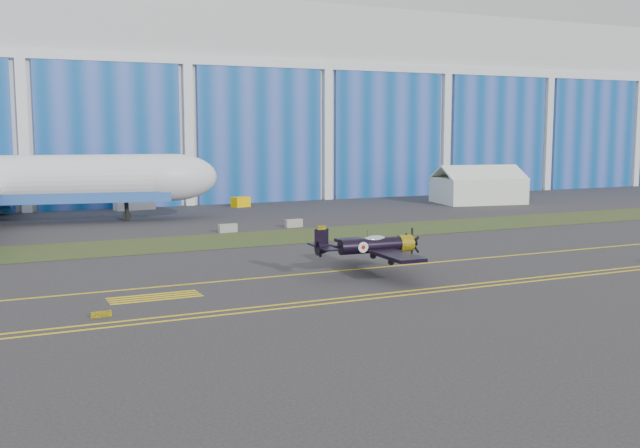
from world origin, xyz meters
name	(u,v)px	position (x,y,z in m)	size (l,w,h in m)	color
ground	(345,258)	(0.00, 0.00, 0.00)	(260.00, 260.00, 0.00)	#333033
grass_median	(282,237)	(0.00, 14.00, 0.02)	(260.00, 10.00, 0.02)	#475128
hangar	(153,105)	(0.00, 71.79, 14.96)	(220.00, 45.70, 30.00)	silver
taxiway_centreline	(373,268)	(0.00, -5.00, 0.01)	(200.00, 0.20, 0.02)	yellow
edge_line_near	(442,291)	(0.00, -14.50, 0.01)	(80.00, 0.20, 0.02)	yellow
edge_line_far	(433,288)	(0.00, -13.50, 0.01)	(80.00, 0.20, 0.02)	yellow
hold_short_ladder	(155,297)	(-18.00, -8.10, 0.01)	(6.00, 2.40, 0.02)	yellow
guard_board_left	(101,314)	(-22.00, -12.00, 0.17)	(1.20, 0.15, 0.35)	yellow
warbird	(371,245)	(-1.44, -7.14, 2.19)	(9.96, 11.82, 3.38)	black
tent	(478,184)	(39.91, 34.67, 2.84)	(13.55, 10.89, 5.67)	silver
shipping_container	(134,201)	(-8.41, 46.79, 1.15)	(5.32, 2.13, 2.31)	silver
tug	(241,202)	(5.90, 44.06, 0.71)	(2.42, 1.52, 1.41)	#FFC600
gse_box	(502,189)	(53.19, 45.66, 0.90)	(2.99, 1.59, 1.79)	#A6888C
barrier_a	(228,228)	(-4.00, 19.56, 0.45)	(2.00, 0.60, 0.90)	gray
barrier_b	(294,223)	(4.00, 20.42, 0.45)	(2.00, 0.60, 0.90)	gray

